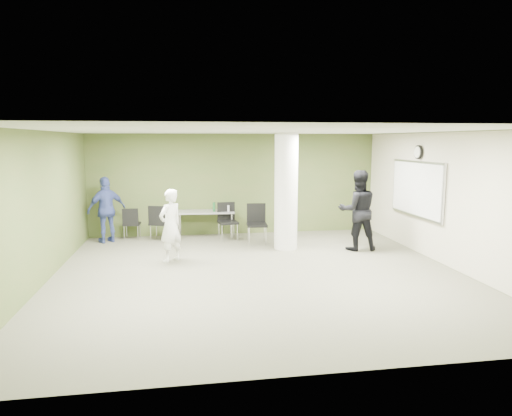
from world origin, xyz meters
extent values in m
plane|color=#595846|center=(0.00, 0.00, 0.00)|extent=(8.00, 8.00, 0.00)
plane|color=white|center=(0.00, 0.00, 2.80)|extent=(8.00, 8.00, 0.00)
cube|color=#485E2C|center=(0.00, 4.00, 1.40)|extent=(8.00, 2.80, 0.02)
cube|color=#485E2C|center=(-4.00, 0.00, 1.40)|extent=(0.02, 8.00, 2.80)
cube|color=beige|center=(4.00, 0.00, 1.40)|extent=(0.02, 8.00, 2.80)
cylinder|color=silver|center=(1.00, 2.00, 1.40)|extent=(0.56, 0.56, 2.80)
cube|color=silver|center=(3.93, 1.20, 1.50)|extent=(0.04, 2.30, 1.30)
cube|color=white|center=(3.91, 1.20, 1.50)|extent=(0.02, 2.20, 1.20)
cylinder|color=black|center=(3.93, 1.20, 2.35)|extent=(0.05, 0.32, 0.32)
cylinder|color=white|center=(3.90, 1.20, 2.35)|extent=(0.02, 0.26, 0.26)
cube|color=gray|center=(-0.87, 3.55, 0.71)|extent=(1.58, 0.76, 0.04)
cylinder|color=silver|center=(-1.58, 3.32, 0.35)|extent=(0.04, 0.04, 0.69)
cylinder|color=silver|center=(-0.19, 3.24, 0.35)|extent=(0.04, 0.04, 0.69)
cylinder|color=silver|center=(-1.55, 3.86, 0.35)|extent=(0.04, 0.04, 0.69)
cylinder|color=silver|center=(-0.16, 3.78, 0.35)|extent=(0.04, 0.04, 0.69)
cylinder|color=#1D5728|center=(-0.64, 3.42, 0.86)|extent=(0.07, 0.07, 0.25)
cylinder|color=#B2B2B7|center=(-0.27, 3.30, 0.82)|extent=(0.06, 0.06, 0.18)
cylinder|color=#4C4C4C|center=(-1.79, 3.24, 0.15)|extent=(0.26, 0.26, 0.30)
cube|color=black|center=(-2.81, 3.65, 0.42)|extent=(0.45, 0.45, 0.05)
cube|color=black|center=(-2.83, 3.46, 0.65)|extent=(0.41, 0.06, 0.42)
cylinder|color=silver|center=(-2.63, 3.82, 0.20)|extent=(0.02, 0.02, 0.40)
cylinder|color=silver|center=(-2.98, 3.84, 0.20)|extent=(0.02, 0.02, 0.40)
cylinder|color=silver|center=(-2.65, 3.46, 0.20)|extent=(0.02, 0.02, 0.40)
cylinder|color=silver|center=(-3.00, 3.48, 0.20)|extent=(0.02, 0.02, 0.40)
cube|color=black|center=(-2.06, 3.37, 0.46)|extent=(0.61, 0.61, 0.05)
cube|color=black|center=(-2.13, 3.17, 0.72)|extent=(0.44, 0.19, 0.46)
cylinder|color=silver|center=(-1.81, 3.49, 0.22)|extent=(0.02, 0.02, 0.44)
cylinder|color=silver|center=(-2.18, 3.62, 0.22)|extent=(0.02, 0.02, 0.44)
cylinder|color=silver|center=(-1.94, 3.12, 0.22)|extent=(0.02, 0.02, 0.44)
cylinder|color=silver|center=(-2.31, 3.25, 0.22)|extent=(0.02, 0.02, 0.44)
cube|color=black|center=(-0.30, 3.13, 0.48)|extent=(0.55, 0.55, 0.05)
cube|color=black|center=(-0.33, 3.36, 0.75)|extent=(0.47, 0.10, 0.48)
cylinder|color=silver|center=(-0.48, 2.91, 0.23)|extent=(0.02, 0.02, 0.46)
cylinder|color=silver|center=(-0.07, 2.95, 0.23)|extent=(0.02, 0.02, 0.46)
cylinder|color=silver|center=(-0.53, 3.31, 0.23)|extent=(0.02, 0.02, 0.46)
cylinder|color=silver|center=(-0.12, 3.36, 0.23)|extent=(0.02, 0.02, 0.46)
cube|color=black|center=(0.39, 2.59, 0.49)|extent=(0.54, 0.54, 0.05)
cube|color=black|center=(0.40, 2.82, 0.77)|extent=(0.48, 0.08, 0.49)
cylinder|color=silver|center=(0.16, 2.40, 0.24)|extent=(0.02, 0.02, 0.47)
cylinder|color=silver|center=(0.58, 2.37, 0.24)|extent=(0.02, 0.02, 0.47)
cylinder|color=silver|center=(0.19, 2.82, 0.24)|extent=(0.02, 0.02, 0.47)
cylinder|color=silver|center=(0.61, 2.79, 0.24)|extent=(0.02, 0.02, 0.47)
imported|color=white|center=(-1.73, 1.22, 0.79)|extent=(0.68, 0.67, 1.59)
imported|color=black|center=(2.67, 1.61, 0.96)|extent=(0.99, 0.80, 1.92)
imported|color=#39488E|center=(-3.40, 3.40, 0.85)|extent=(1.07, 0.87, 1.70)
camera|label=1|loc=(-1.42, -8.64, 2.62)|focal=32.00mm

